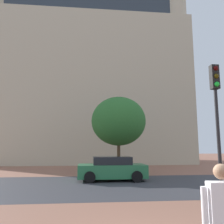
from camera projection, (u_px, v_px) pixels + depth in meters
The scene contains 7 objects.
ground_plane at pixel (109, 182), 13.66m from camera, with size 120.00×120.00×0.00m, color #93604C.
street_asphalt_strip at pixel (112, 185), 12.41m from camera, with size 120.00×7.85×0.00m, color #38383D.
landmark_building at pixel (88, 82), 34.08m from camera, with size 25.67×14.47×36.49m.
person_skater at pixel (224, 220), 3.25m from camera, with size 0.61×0.33×1.73m.
car_green at pixel (112, 169), 14.23m from camera, with size 4.04×2.11×1.41m.
traffic_light_pole at pixel (217, 106), 8.47m from camera, with size 0.28×0.34×4.96m.
tree_curb_far at pixel (119, 121), 18.54m from camera, with size 4.25×4.25×5.92m.
Camera 1 is at (-1.29, -4.05, 1.96)m, focal length 37.85 mm.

